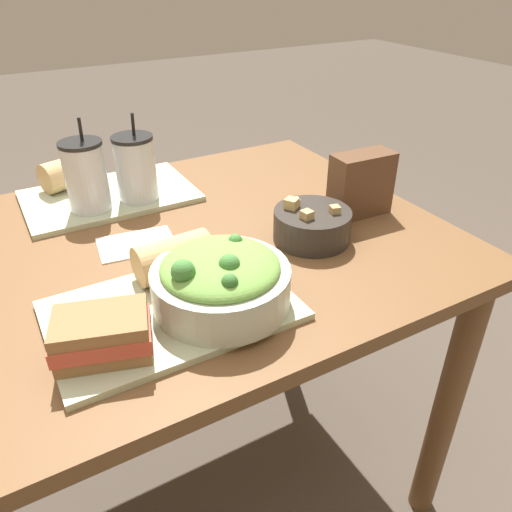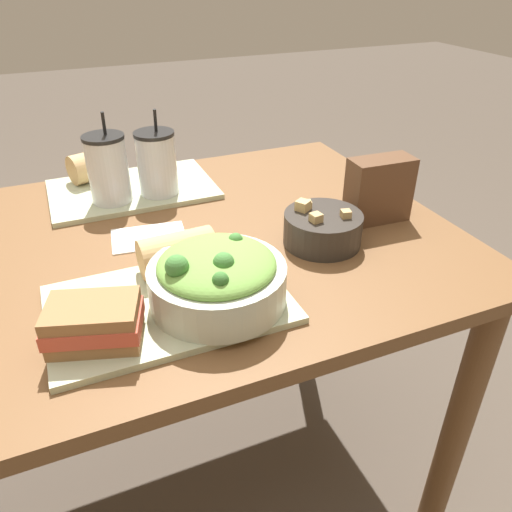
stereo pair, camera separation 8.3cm
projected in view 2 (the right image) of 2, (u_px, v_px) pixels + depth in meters
name	position (u px, v px, depth m)	size (l,w,h in m)	color
ground_plane	(153.00, 489.00, 1.36)	(12.00, 12.00, 0.00)	#4C4238
dining_table	(118.00, 295.00, 1.02)	(1.40, 0.84, 0.76)	brown
tray_near	(169.00, 304.00, 0.82)	(0.38, 0.25, 0.01)	#B2BC99
tray_far	(133.00, 189.00, 1.21)	(0.38, 0.25, 0.01)	#B2BC99
salad_bowl	(217.00, 277.00, 0.79)	(0.22, 0.22, 0.11)	beige
soup_bowl	(322.00, 227.00, 0.98)	(0.15, 0.15, 0.08)	#2D2823
sandwich_near	(94.00, 323.00, 0.72)	(0.15, 0.12, 0.06)	olive
baguette_near	(178.00, 252.00, 0.88)	(0.13, 0.08, 0.07)	tan
baguette_far	(97.00, 165.00, 1.24)	(0.14, 0.11, 0.07)	tan
drink_cup_dark	(108.00, 171.00, 1.11)	(0.09, 0.09, 0.20)	silver
drink_cup_red	(157.00, 165.00, 1.14)	(0.09, 0.09, 0.20)	silver
chip_bag	(379.00, 190.00, 1.05)	(0.14, 0.07, 0.14)	brown
napkin_folded	(149.00, 237.00, 1.02)	(0.16, 0.12, 0.00)	white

